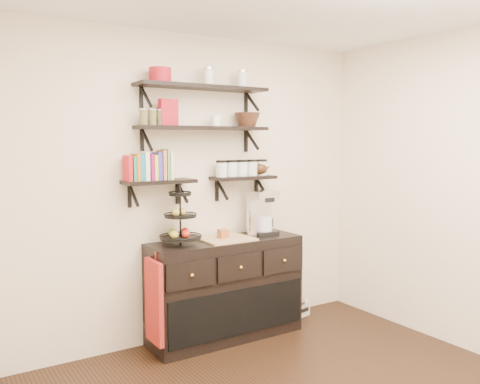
# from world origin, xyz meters

# --- Properties ---
(back_wall) EXTENTS (3.50, 0.02, 2.70)m
(back_wall) POSITION_xyz_m (0.00, 1.75, 1.35)
(back_wall) COLOR white
(back_wall) RESTS_ON ground
(left_wall) EXTENTS (0.02, 3.50, 2.70)m
(left_wall) POSITION_xyz_m (-1.75, 0.00, 1.35)
(left_wall) COLOR white
(left_wall) RESTS_ON ground
(shelf_top) EXTENTS (1.20, 0.27, 0.23)m
(shelf_top) POSITION_xyz_m (0.00, 1.62, 2.23)
(shelf_top) COLOR black
(shelf_top) RESTS_ON back_wall
(shelf_mid) EXTENTS (1.20, 0.27, 0.23)m
(shelf_mid) POSITION_xyz_m (0.00, 1.62, 1.88)
(shelf_mid) COLOR black
(shelf_mid) RESTS_ON back_wall
(shelf_low_left) EXTENTS (0.60, 0.25, 0.23)m
(shelf_low_left) POSITION_xyz_m (-0.42, 1.63, 1.43)
(shelf_low_left) COLOR black
(shelf_low_left) RESTS_ON back_wall
(shelf_low_right) EXTENTS (0.60, 0.25, 0.23)m
(shelf_low_right) POSITION_xyz_m (0.42, 1.63, 1.43)
(shelf_low_right) COLOR black
(shelf_low_right) RESTS_ON back_wall
(cookbooks) EXTENTS (0.40, 0.15, 0.26)m
(cookbooks) POSITION_xyz_m (-0.49, 1.63, 1.57)
(cookbooks) COLOR red
(cookbooks) RESTS_ON shelf_low_left
(glass_canisters) EXTENTS (0.54, 0.10, 0.13)m
(glass_canisters) POSITION_xyz_m (0.41, 1.63, 1.51)
(glass_canisters) COLOR silver
(glass_canisters) RESTS_ON shelf_low_right
(sideboard) EXTENTS (1.40, 0.50, 0.92)m
(sideboard) POSITION_xyz_m (0.16, 1.51, 0.45)
(sideboard) COLOR black
(sideboard) RESTS_ON floor
(fruit_stand) EXTENTS (0.35, 0.35, 0.51)m
(fruit_stand) POSITION_xyz_m (-0.28, 1.52, 1.08)
(fruit_stand) COLOR black
(fruit_stand) RESTS_ON sideboard
(candle) EXTENTS (0.08, 0.08, 0.08)m
(candle) POSITION_xyz_m (0.13, 1.51, 0.96)
(candle) COLOR brown
(candle) RESTS_ON sideboard
(coffee_maker) EXTENTS (0.23, 0.22, 0.41)m
(coffee_maker) POSITION_xyz_m (0.57, 1.54, 1.10)
(coffee_maker) COLOR black
(coffee_maker) RESTS_ON sideboard
(thermal_carafe) EXTENTS (0.11, 0.11, 0.22)m
(thermal_carafe) POSITION_xyz_m (0.44, 1.49, 1.01)
(thermal_carafe) COLOR silver
(thermal_carafe) RESTS_ON sideboard
(apron) EXTENTS (0.04, 0.29, 0.68)m
(apron) POSITION_xyz_m (-0.57, 1.41, 0.49)
(apron) COLOR maroon
(apron) RESTS_ON sideboard
(radio) EXTENTS (0.30, 0.22, 0.17)m
(radio) POSITION_xyz_m (1.04, 1.59, 0.08)
(radio) COLOR silver
(radio) RESTS_ON floor
(recipe_box) EXTENTS (0.16, 0.07, 0.22)m
(recipe_box) POSITION_xyz_m (-0.33, 1.61, 2.01)
(recipe_box) COLOR maroon
(recipe_box) RESTS_ON shelf_mid
(walnut_bowl) EXTENTS (0.24, 0.24, 0.13)m
(walnut_bowl) POSITION_xyz_m (0.46, 1.61, 1.96)
(walnut_bowl) COLOR black
(walnut_bowl) RESTS_ON shelf_mid
(ramekins) EXTENTS (0.09, 0.09, 0.10)m
(ramekins) POSITION_xyz_m (0.12, 1.61, 1.95)
(ramekins) COLOR white
(ramekins) RESTS_ON shelf_mid
(teapot) EXTENTS (0.21, 0.17, 0.14)m
(teapot) POSITION_xyz_m (0.61, 1.63, 1.52)
(teapot) COLOR #331E0F
(teapot) RESTS_ON shelf_low_right
(red_pot) EXTENTS (0.18, 0.18, 0.12)m
(red_pot) POSITION_xyz_m (-0.40, 1.61, 2.31)
(red_pot) COLOR maroon
(red_pot) RESTS_ON shelf_top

